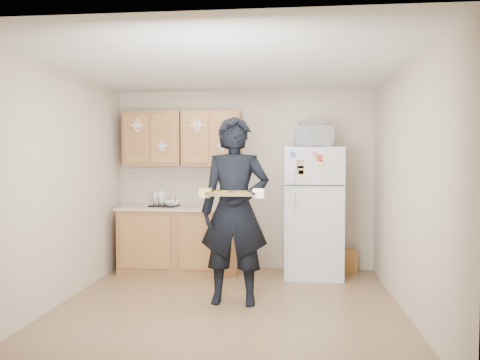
% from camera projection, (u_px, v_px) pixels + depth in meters
% --- Properties ---
extents(floor, '(3.60, 3.60, 0.00)m').
position_uv_depth(floor, '(228.00, 307.00, 4.88)').
color(floor, brown).
rests_on(floor, ground).
extents(ceiling, '(3.60, 3.60, 0.00)m').
position_uv_depth(ceiling, '(228.00, 66.00, 4.77)').
color(ceiling, silver).
rests_on(ceiling, wall_back).
extents(wall_back, '(3.60, 0.04, 2.50)m').
position_uv_depth(wall_back, '(244.00, 180.00, 6.61)').
color(wall_back, '#C2B39D').
rests_on(wall_back, floor).
extents(wall_front, '(3.60, 0.04, 2.50)m').
position_uv_depth(wall_front, '(192.00, 206.00, 3.04)').
color(wall_front, '#C2B39D').
rests_on(wall_front, floor).
extents(wall_left, '(0.04, 3.60, 2.50)m').
position_uv_depth(wall_left, '(61.00, 187.00, 5.01)').
color(wall_left, '#C2B39D').
rests_on(wall_left, floor).
extents(wall_right, '(0.04, 3.60, 2.50)m').
position_uv_depth(wall_right, '(407.00, 189.00, 4.64)').
color(wall_right, '#C2B39D').
rests_on(wall_right, floor).
extents(refrigerator, '(0.75, 0.70, 1.70)m').
position_uv_depth(refrigerator, '(313.00, 212.00, 6.17)').
color(refrigerator, silver).
rests_on(refrigerator, floor).
extents(base_cabinet, '(1.60, 0.60, 0.86)m').
position_uv_depth(base_cabinet, '(180.00, 240.00, 6.42)').
color(base_cabinet, brown).
rests_on(base_cabinet, floor).
extents(countertop, '(1.64, 0.64, 0.04)m').
position_uv_depth(countertop, '(180.00, 208.00, 6.40)').
color(countertop, '#BFAA93').
rests_on(countertop, base_cabinet).
extents(upper_cab_left, '(0.80, 0.33, 0.75)m').
position_uv_depth(upper_cab_left, '(154.00, 139.00, 6.53)').
color(upper_cab_left, brown).
rests_on(upper_cab_left, wall_back).
extents(upper_cab_right, '(0.80, 0.33, 0.75)m').
position_uv_depth(upper_cab_right, '(212.00, 139.00, 6.45)').
color(upper_cab_right, brown).
rests_on(upper_cab_right, wall_back).
extents(cereal_box, '(0.20, 0.07, 0.32)m').
position_uv_depth(cereal_box, '(350.00, 260.00, 6.39)').
color(cereal_box, '#E0B94F').
rests_on(cereal_box, floor).
extents(person, '(0.74, 0.49, 2.00)m').
position_uv_depth(person, '(235.00, 211.00, 4.98)').
color(person, black).
rests_on(person, floor).
extents(baking_tray, '(0.48, 0.36, 0.04)m').
position_uv_depth(baking_tray, '(232.00, 194.00, 4.68)').
color(baking_tray, black).
rests_on(baking_tray, person).
extents(pizza_front_left, '(0.16, 0.16, 0.02)m').
position_uv_depth(pizza_front_left, '(220.00, 193.00, 4.61)').
color(pizza_front_left, gold).
rests_on(pizza_front_left, baking_tray).
extents(pizza_front_right, '(0.16, 0.16, 0.02)m').
position_uv_depth(pizza_front_right, '(242.00, 193.00, 4.58)').
color(pizza_front_right, gold).
rests_on(pizza_front_right, baking_tray).
extents(pizza_back_left, '(0.16, 0.16, 0.02)m').
position_uv_depth(pizza_back_left, '(222.00, 192.00, 4.77)').
color(pizza_back_left, gold).
rests_on(pizza_back_left, baking_tray).
extents(microwave, '(0.50, 0.35, 0.27)m').
position_uv_depth(microwave, '(313.00, 137.00, 6.07)').
color(microwave, silver).
rests_on(microwave, refrigerator).
extents(foil_pan, '(0.35, 0.28, 0.07)m').
position_uv_depth(foil_pan, '(312.00, 124.00, 6.10)').
color(foil_pan, '#B9BAC1').
rests_on(foil_pan, microwave).
extents(dish_rack, '(0.40, 0.32, 0.14)m').
position_uv_depth(dish_rack, '(164.00, 201.00, 6.36)').
color(dish_rack, black).
rests_on(dish_rack, countertop).
extents(bowl, '(0.25, 0.25, 0.06)m').
position_uv_depth(bowl, '(172.00, 203.00, 6.35)').
color(bowl, white).
rests_on(bowl, dish_rack).
extents(soap_bottle, '(0.10, 0.11, 0.20)m').
position_uv_depth(soap_bottle, '(207.00, 200.00, 6.25)').
color(soap_bottle, silver).
rests_on(soap_bottle, countertop).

